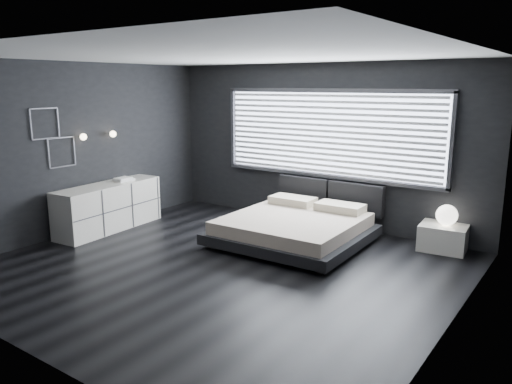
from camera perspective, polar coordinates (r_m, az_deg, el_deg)
The scene contains 12 objects.
room at distance 6.53m, azimuth -4.31°, elevation 2.99°, with size 6.04×6.00×2.80m.
window at distance 8.64m, azimuth 8.22°, elevation 6.58°, with size 4.14×0.09×1.52m.
headboard at distance 8.71m, azimuth 8.35°, elevation -0.30°, with size 1.96×0.16×0.52m.
sconce_near at distance 8.64m, azimuth -19.14°, elevation 5.97°, with size 0.18×0.11×0.11m.
sconce_far at distance 9.00m, azimuth -16.04°, elevation 6.40°, with size 0.18×0.11×0.11m.
wall_art_upper at distance 8.36m, azimuth -22.98°, elevation 7.21°, with size 0.01×0.48×0.48m.
wall_art_lower at distance 8.54m, azimuth -21.30°, elevation 4.25°, with size 0.01×0.48×0.48m.
bed at distance 7.80m, azimuth 4.38°, elevation -4.06°, with size 2.20×2.10×0.56m.
nightstand at distance 8.01m, azimuth 20.61°, elevation -4.88°, with size 0.67×0.56×0.39m, color white.
orb_lamp at distance 7.91m, azimuth 20.97°, elevation -2.49°, with size 0.31×0.31×0.31m, color white.
dresser at distance 8.87m, azimuth -16.44°, elevation -1.63°, with size 0.71×2.01×0.79m.
book_stack at distance 8.98m, azimuth -14.90°, elevation 1.41°, with size 0.25×0.32×0.06m.
Camera 1 is at (4.10, -4.97, 2.45)m, focal length 35.00 mm.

